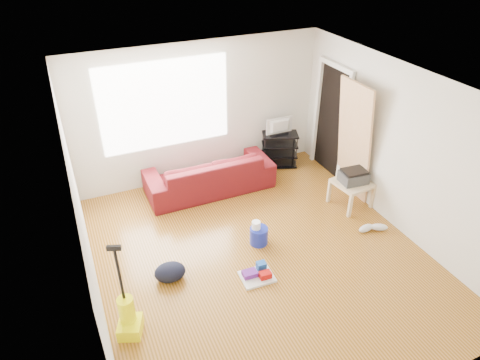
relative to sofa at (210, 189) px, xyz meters
name	(u,v)px	position (x,y,z in m)	size (l,w,h in m)	color
room	(263,176)	(0.13, -1.80, 1.25)	(4.51, 5.01, 2.51)	brown
sofa	(210,189)	(0.00, 0.00, 0.00)	(2.24, 0.87, 0.65)	#5B0D11
tv_stand	(279,149)	(1.55, 0.27, 0.34)	(0.76, 0.60, 0.67)	black
tv	(281,127)	(1.55, 0.27, 0.83)	(0.54, 0.07, 0.31)	black
side_table	(352,185)	(2.01, -1.41, 0.38)	(0.62, 0.62, 0.46)	tan
printer	(354,176)	(2.01, -1.41, 0.56)	(0.45, 0.36, 0.22)	#363737
bucket	(259,243)	(0.15, -1.69, 0.00)	(0.27, 0.27, 0.27)	#132199
toilet_paper	(256,232)	(0.12, -1.67, 0.20)	(0.13, 0.13, 0.12)	white
cleaning_tray	(257,274)	(-0.17, -2.33, 0.05)	(0.46, 0.37, 0.16)	white
backpack	(171,278)	(-1.27, -1.88, 0.00)	(0.42, 0.34, 0.23)	black
sneakers	(372,228)	(1.91, -2.15, 0.06)	(0.49, 0.25, 0.11)	silver
vacuum	(128,317)	(-1.94, -2.52, 0.24)	(0.36, 0.38, 1.27)	#FDFF04
door_panel	(346,192)	(2.19, -1.08, 0.00)	(0.04, 0.82, 2.04)	tan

